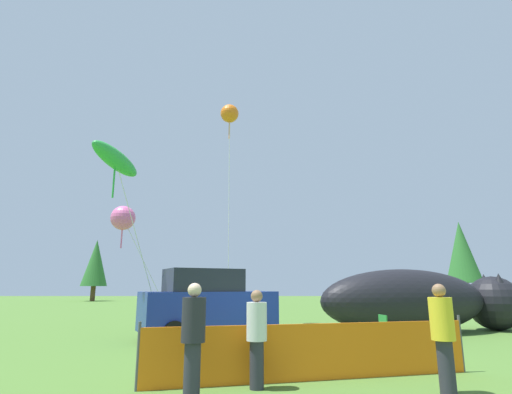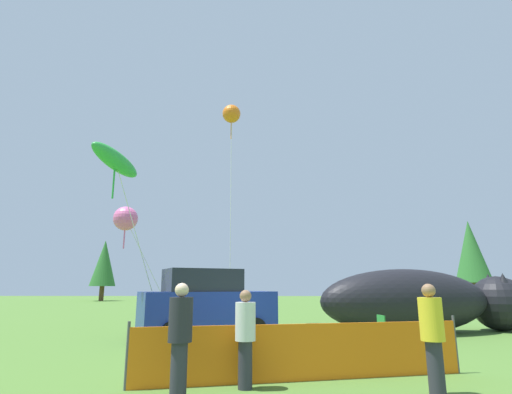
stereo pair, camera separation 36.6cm
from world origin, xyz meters
name	(u,v)px [view 2 (the right image)]	position (x,y,z in m)	size (l,w,h in m)	color
ground_plane	(282,352)	(0.00, 0.00, 0.00)	(120.00, 120.00, 0.00)	#4C752D
parked_car	(206,304)	(-2.32, 2.49, 1.07)	(4.52, 3.32, 2.17)	navy
folding_chair	(386,329)	(2.88, 0.82, 0.49)	(0.57, 0.57, 0.86)	#267F33
inflatable_cat	(424,303)	(5.26, 4.21, 1.03)	(8.28, 4.10, 2.24)	black
safety_fence	(306,352)	(0.32, -3.11, 0.48)	(6.02, 1.52, 1.06)	orange
spectator_in_red_shirt	(180,334)	(-1.72, -4.31, 0.92)	(0.37, 0.37, 1.68)	#2D2D38
spectator_in_blue_shirt	(432,333)	(2.22, -4.04, 0.91)	(0.36, 0.36, 1.67)	#2D2D38
spectator_in_white_shirt	(245,334)	(-0.75, -3.71, 0.86)	(0.34, 0.34, 1.57)	#2D2D38
kite_orange_flower	(231,115)	(-2.05, 7.41, 9.83)	(0.88, 1.36, 10.32)	silver
kite_green_fish	(115,161)	(-5.42, 1.93, 5.72)	(2.05, 3.38, 6.33)	silver
kite_pink_octopus	(126,219)	(-6.50, 6.28, 4.50)	(2.90, 1.05, 5.04)	silver
horizon_tree_east	(471,252)	(20.97, 31.64, 5.16)	(3.52, 3.52, 8.40)	brown
horizon_tree_west	(104,263)	(-19.30, 35.84, 4.25)	(2.90, 2.90, 6.93)	brown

